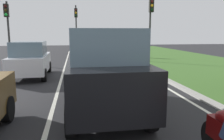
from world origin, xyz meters
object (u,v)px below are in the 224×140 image
(car_hatchback_far, at_px, (30,60))
(traffic_light_far_median, at_px, (76,22))
(car_suv_ahead, at_px, (103,70))
(traffic_light_overhead_left, at_px, (7,21))
(traffic_light_near_right, at_px, (151,18))

(car_hatchback_far, relative_size, traffic_light_far_median, 0.75)
(car_suv_ahead, bearing_deg, traffic_light_far_median, 91.98)
(traffic_light_overhead_left, height_order, traffic_light_far_median, traffic_light_far_median)
(car_suv_ahead, bearing_deg, traffic_light_near_right, 64.25)
(traffic_light_overhead_left, xyz_separation_m, traffic_light_far_median, (4.86, 6.48, 0.34))
(car_hatchback_far, bearing_deg, traffic_light_near_right, 28.17)
(car_suv_ahead, distance_m, traffic_light_near_right, 11.11)
(car_suv_ahead, relative_size, traffic_light_near_right, 0.92)
(car_suv_ahead, relative_size, traffic_light_far_median, 0.90)
(traffic_light_near_right, bearing_deg, traffic_light_far_median, 124.84)
(car_hatchback_far, distance_m, traffic_light_near_right, 9.18)
(car_suv_ahead, bearing_deg, car_hatchback_far, 118.63)
(traffic_light_near_right, xyz_separation_m, traffic_light_overhead_left, (-10.17, 1.16, -0.27))
(traffic_light_overhead_left, bearing_deg, traffic_light_far_median, 53.17)
(car_hatchback_far, xyz_separation_m, traffic_light_far_median, (2.40, 12.00, 2.46))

